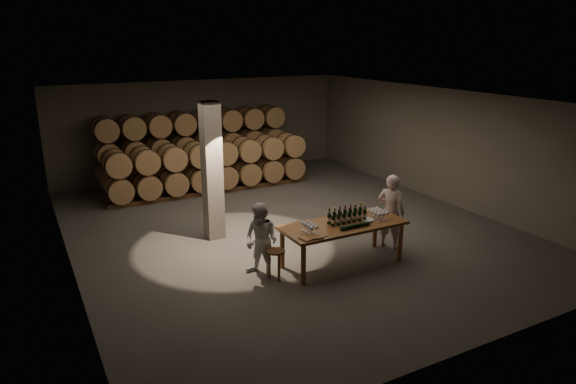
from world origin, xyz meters
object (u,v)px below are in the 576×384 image
bottle_cluster (347,216)px  person_woman (261,240)px  person_man (391,212)px  plate (368,220)px  notebook_near (316,237)px  stool (276,255)px  tasting_table (343,228)px

bottle_cluster → person_woman: bearing=172.1°
person_man → plate: bearing=79.4°
plate → person_man: (0.85, 0.30, -0.06)m
notebook_near → stool: notebook_near is taller
notebook_near → tasting_table: bearing=33.1°
plate → person_woman: 2.33m
notebook_near → stool: size_ratio=0.43×
notebook_near → person_woman: (-0.82, 0.69, -0.16)m
notebook_near → stool: 0.87m
tasting_table → bottle_cluster: bearing=18.0°
plate → person_woman: (-2.29, 0.37, -0.16)m
tasting_table → notebook_near: (-0.90, -0.40, 0.12)m
tasting_table → person_man: (1.43, 0.23, 0.06)m
bottle_cluster → notebook_near: size_ratio=3.30×
person_woman → stool: bearing=7.7°
bottle_cluster → person_man: bearing=8.2°
bottle_cluster → stool: bottle_cluster is taller
plate → person_man: 0.91m
person_man → notebook_near: bearing=75.0°
tasting_table → notebook_near: notebook_near is taller
bottle_cluster → person_man: size_ratio=0.51×
plate → tasting_table: bearing=172.7°
stool → plate: bearing=-3.1°
notebook_near → person_man: bearing=24.2°
bottle_cluster → notebook_near: (-1.02, -0.44, -0.10)m
plate → stool: plate is taller
bottle_cluster → notebook_near: bearing=-156.7°
person_man → bottle_cluster: bearing=68.1°
bottle_cluster → person_woman: 1.88m
bottle_cluster → plate: size_ratio=3.45×
plate → person_woman: bearing=170.9°
stool → tasting_table: bearing=-1.4°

